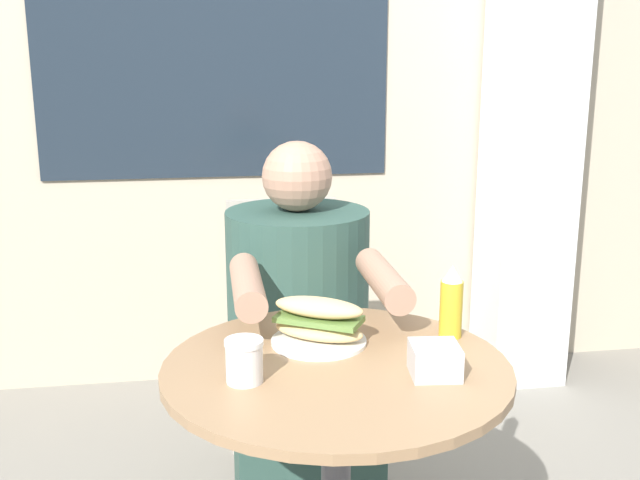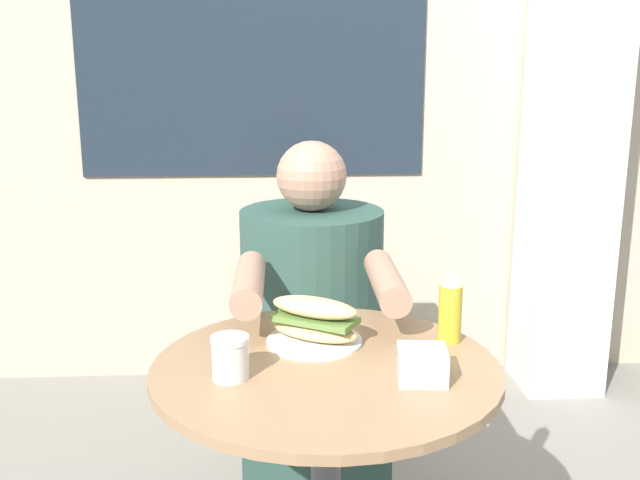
# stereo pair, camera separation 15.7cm
# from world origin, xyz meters

# --- Properties ---
(storefront_wall) EXTENTS (8.00, 0.09, 2.80)m
(storefront_wall) POSITION_xyz_m (-0.00, 1.66, 1.40)
(storefront_wall) COLOR #B7A88E
(storefront_wall) RESTS_ON ground_plane
(lattice_pillar) EXTENTS (0.31, 0.31, 2.40)m
(lattice_pillar) POSITION_xyz_m (1.04, 1.44, 1.20)
(lattice_pillar) COLOR silver
(lattice_pillar) RESTS_ON ground_plane
(cafe_table) EXTENTS (0.68, 0.68, 0.72)m
(cafe_table) POSITION_xyz_m (0.00, 0.00, 0.53)
(cafe_table) COLOR #997551
(cafe_table) RESTS_ON ground_plane
(diner_chair) EXTENTS (0.38, 0.38, 0.87)m
(diner_chair) POSITION_xyz_m (0.00, 0.89, 0.52)
(diner_chair) COLOR #ADA393
(diner_chair) RESTS_ON ground_plane
(seated_diner) EXTENTS (0.38, 0.69, 1.10)m
(seated_diner) POSITION_xyz_m (-0.00, 0.54, 0.47)
(seated_diner) COLOR #2D4C42
(seated_diner) RESTS_ON ground_plane
(sandwich_on_plate) EXTENTS (0.21, 0.20, 0.10)m
(sandwich_on_plate) POSITION_xyz_m (-0.02, 0.11, 0.77)
(sandwich_on_plate) COLOR white
(sandwich_on_plate) RESTS_ON cafe_table
(drink_cup) EXTENTS (0.07, 0.07, 0.08)m
(drink_cup) POSITION_xyz_m (-0.18, -0.05, 0.77)
(drink_cup) COLOR silver
(drink_cup) RESTS_ON cafe_table
(napkin_box) EXTENTS (0.10, 0.10, 0.06)m
(napkin_box) POSITION_xyz_m (0.17, -0.08, 0.75)
(napkin_box) COLOR silver
(napkin_box) RESTS_ON cafe_table
(condiment_bottle) EXTENTS (0.05, 0.05, 0.16)m
(condiment_bottle) POSITION_xyz_m (0.27, 0.11, 0.80)
(condiment_bottle) COLOR gold
(condiment_bottle) RESTS_ON cafe_table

